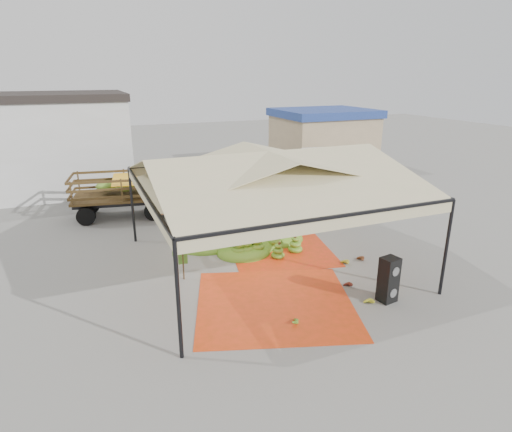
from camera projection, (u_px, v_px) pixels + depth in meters
name	position (u px, v px, depth m)	size (l,w,h in m)	color
ground	(267.00, 264.00, 15.12)	(90.00, 90.00, 0.00)	slate
canopy_tent	(268.00, 173.00, 14.07)	(8.10, 8.10, 4.00)	black
building_tan	(323.00, 139.00, 29.48)	(6.30, 5.30, 4.10)	tan
tarp_left	(275.00, 303.00, 12.52)	(4.50, 4.28, 0.01)	#ED3C16
tarp_right	(280.00, 249.00, 16.34)	(3.72, 3.91, 0.01)	red
banana_heap	(244.00, 229.00, 16.85)	(5.26, 4.32, 1.13)	#597C19
hand_yellow_a	(344.00, 262.00, 15.02)	(0.50, 0.41, 0.23)	gold
hand_yellow_b	(369.00, 302.00, 12.43)	(0.43, 0.35, 0.20)	gold
hand_red_a	(359.00, 258.00, 15.33)	(0.50, 0.41, 0.23)	brown
hand_red_b	(347.00, 285.00, 13.44)	(0.42, 0.34, 0.19)	#5E1E15
hand_green	(293.00, 320.00, 11.53)	(0.41, 0.34, 0.19)	#4E7A19
hanging_bunches	(320.00, 184.00, 15.38)	(3.24, 0.24, 0.20)	#52821B
speaker_stack	(388.00, 280.00, 12.48)	(0.56, 0.51, 1.38)	black
banana_leaves	(186.00, 275.00, 14.27)	(0.96, 1.36, 3.70)	#39701D
vendor	(222.00, 217.00, 17.75)	(0.54, 0.35, 1.48)	gray
truck_left	(146.00, 188.00, 20.00)	(6.32, 3.02, 2.08)	#533E1B
truck_right	(287.00, 168.00, 23.81)	(6.83, 2.99, 2.27)	#4D3319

